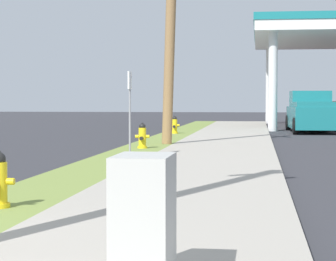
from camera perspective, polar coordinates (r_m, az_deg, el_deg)
fire_hydrant_second at (r=20.02m, az=-2.15°, el=-0.56°), size 0.42×0.38×0.74m
fire_hydrant_third at (r=28.81m, az=0.55°, el=0.40°), size 0.42×0.37×0.74m
utility_pole_midground at (r=21.88m, az=0.23°, el=9.87°), size 0.96×1.38×8.23m
utility_cabinet at (r=5.28m, az=-2.05°, el=-7.90°), size 0.49×0.72×1.00m
street_sign_post at (r=16.92m, az=-3.20°, el=2.90°), size 0.05×0.36×2.12m
car_red_by_near_pump at (r=46.54m, az=11.72°, el=1.51°), size 2.04×4.55×1.57m
truck_teal_at_forecourt at (r=33.07m, az=11.89°, el=1.43°), size 2.28×5.46×1.97m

